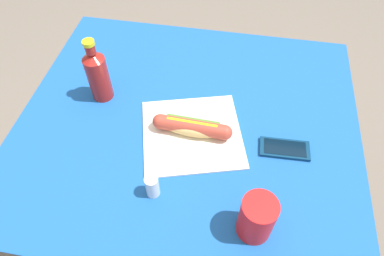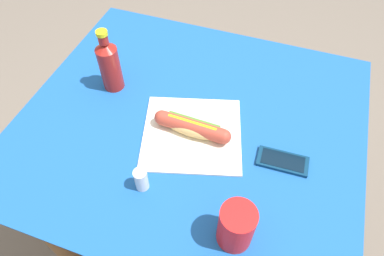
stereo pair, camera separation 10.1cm
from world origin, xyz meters
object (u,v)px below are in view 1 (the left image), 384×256
object	(u,v)px
cell_phone	(285,149)
drinking_cup	(257,218)
hot_dog	(192,127)
soda_bottle	(98,74)
salt_shaker	(152,186)

from	to	relation	value
cell_phone	drinking_cup	xyz separation A→B (m)	(-0.07, -0.25, 0.06)
hot_dog	soda_bottle	distance (m)	0.34
soda_bottle	drinking_cup	world-z (taller)	soda_bottle
hot_dog	cell_phone	distance (m)	0.28
drinking_cup	cell_phone	bearing A→B (deg)	73.61
hot_dog	salt_shaker	xyz separation A→B (m)	(-0.07, -0.21, 0.00)
cell_phone	soda_bottle	size ratio (longest dim) A/B	0.66
hot_dog	drinking_cup	xyz separation A→B (m)	(0.20, -0.27, 0.03)
drinking_cup	hot_dog	bearing A→B (deg)	127.07
drinking_cup	salt_shaker	distance (m)	0.27
cell_phone	salt_shaker	xyz separation A→B (m)	(-0.34, -0.20, 0.03)
salt_shaker	soda_bottle	bearing A→B (deg)	128.00
salt_shaker	cell_phone	bearing A→B (deg)	30.38
soda_bottle	salt_shaker	bearing A→B (deg)	-52.00
cell_phone	drinking_cup	size ratio (longest dim) A/B	1.12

